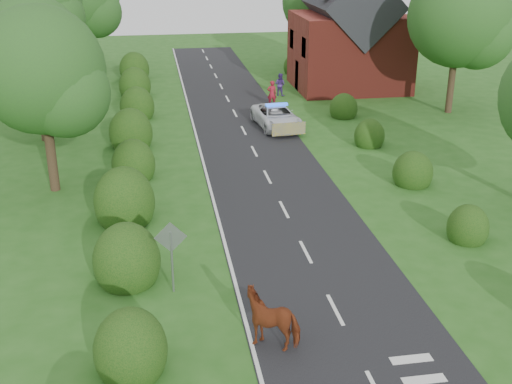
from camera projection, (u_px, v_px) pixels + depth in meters
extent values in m
plane|color=#275C1A|center=(335.00, 310.00, 20.28)|extent=(120.00, 120.00, 0.00)
cube|color=black|center=(257.00, 157.00, 33.99)|extent=(6.00, 70.00, 0.02)
cube|color=white|center=(335.00, 310.00, 20.27)|extent=(0.12, 1.80, 0.01)
cube|color=white|center=(306.00, 252.00, 23.93)|extent=(0.12, 1.80, 0.01)
cube|color=white|center=(284.00, 209.00, 27.59)|extent=(0.12, 1.80, 0.01)
cube|color=white|center=(267.00, 177.00, 31.24)|extent=(0.12, 1.80, 0.01)
cube|color=white|center=(254.00, 151.00, 34.90)|extent=(0.12, 1.80, 0.01)
cube|color=white|center=(244.00, 130.00, 38.55)|extent=(0.12, 1.80, 0.01)
cube|color=white|center=(235.00, 113.00, 42.21)|extent=(0.12, 1.80, 0.01)
cube|color=white|center=(227.00, 99.00, 45.86)|extent=(0.12, 1.80, 0.01)
cube|color=white|center=(221.00, 86.00, 49.52)|extent=(0.12, 1.80, 0.01)
cube|color=white|center=(216.00, 76.00, 53.17)|extent=(0.12, 1.80, 0.01)
cube|color=white|center=(211.00, 66.00, 56.83)|extent=(0.12, 1.80, 0.01)
cube|color=white|center=(207.00, 58.00, 60.49)|extent=(0.12, 1.80, 0.01)
cube|color=white|center=(203.00, 51.00, 64.14)|extent=(0.12, 1.80, 0.01)
cube|color=white|center=(203.00, 160.00, 33.55)|extent=(0.12, 70.00, 0.01)
cube|color=white|center=(424.00, 380.00, 17.10)|extent=(1.20, 0.35, 0.01)
cube|color=white|center=(411.00, 359.00, 17.93)|extent=(1.20, 0.35, 0.01)
ellipsoid|color=#0E390F|center=(131.00, 350.00, 17.26)|extent=(2.00, 2.10, 2.40)
ellipsoid|color=#0E390F|center=(127.00, 261.00, 21.77)|extent=(2.30, 2.41, 2.70)
ellipsoid|color=#0E390F|center=(124.00, 202.00, 26.27)|extent=(2.50, 2.62, 3.00)
ellipsoid|color=#0E390F|center=(134.00, 164.00, 30.94)|extent=(2.10, 2.20, 2.50)
ellipsoid|color=#0E390F|center=(131.00, 133.00, 35.45)|extent=(2.40, 2.52, 2.80)
ellipsoid|color=#0E390F|center=(137.00, 107.00, 41.00)|extent=(2.20, 2.31, 2.60)
ellipsoid|color=#0E390F|center=(135.00, 86.00, 46.44)|extent=(2.30, 2.41, 2.70)
ellipsoid|color=#0E390F|center=(134.00, 69.00, 51.90)|extent=(2.40, 2.52, 2.80)
ellipsoid|color=#0E390F|center=(468.00, 228.00, 24.71)|extent=(1.60, 1.68, 1.90)
ellipsoid|color=#0E390F|center=(413.00, 173.00, 30.20)|extent=(1.90, 2.00, 2.10)
ellipsoid|color=#0E390F|center=(369.00, 136.00, 35.68)|extent=(1.70, 1.78, 2.00)
ellipsoid|color=#0E390F|center=(344.00, 109.00, 41.21)|extent=(1.80, 1.89, 2.00)
ellipsoid|color=#0E390F|center=(293.00, 67.00, 53.97)|extent=(1.70, 1.78, 2.00)
cylinder|color=#332316|center=(50.00, 149.00, 29.00)|extent=(0.44, 0.44, 3.96)
sphere|color=#2A5122|center=(40.00, 70.00, 27.64)|extent=(5.60, 5.60, 5.60)
sphere|color=#2D661F|center=(65.00, 93.00, 27.61)|extent=(3.92, 3.92, 3.92)
cylinder|color=#332316|center=(42.00, 108.00, 36.12)|extent=(0.44, 0.44, 3.74)
sphere|color=#2A5122|center=(34.00, 47.00, 34.84)|extent=(5.60, 5.60, 5.60)
sphere|color=#2D661F|center=(53.00, 65.00, 34.80)|extent=(3.92, 3.92, 3.92)
cylinder|color=#332316|center=(39.00, 66.00, 44.83)|extent=(0.44, 0.44, 4.84)
sphere|color=#2A5122|center=(31.00, 0.00, 43.17)|extent=(6.80, 6.80, 6.80)
sphere|color=#2D661F|center=(50.00, 18.00, 43.14)|extent=(4.76, 4.76, 4.76)
cylinder|color=#332316|center=(87.00, 46.00, 54.47)|extent=(0.44, 0.44, 4.18)
sphere|color=#2A5122|center=(83.00, 0.00, 53.04)|extent=(6.00, 6.00, 6.00)
sphere|color=#2D661F|center=(96.00, 12.00, 53.00)|extent=(4.20, 4.20, 4.20)
cylinder|color=#332316|center=(452.00, 79.00, 41.67)|extent=(0.44, 0.44, 4.40)
sphere|color=#2A5122|center=(459.00, 16.00, 40.16)|extent=(6.40, 6.40, 6.40)
sphere|color=#2D661F|center=(479.00, 33.00, 40.12)|extent=(4.48, 4.48, 4.48)
cylinder|color=#332316|center=(316.00, 45.00, 55.62)|extent=(0.44, 0.44, 3.96)
sphere|color=#2A5122|center=(317.00, 2.00, 54.27)|extent=(6.00, 6.00, 6.00)
sphere|color=#2D661F|center=(331.00, 14.00, 54.21)|extent=(4.20, 4.20, 4.20)
cylinder|color=gray|center=(172.00, 262.00, 20.94)|extent=(0.08, 0.08, 2.20)
cube|color=gray|center=(171.00, 237.00, 20.60)|extent=(1.06, 0.04, 1.06)
cube|color=maroon|center=(349.00, 52.00, 48.10)|extent=(8.00, 7.00, 5.50)
cube|color=black|center=(352.00, 4.00, 46.80)|extent=(5.94, 7.40, 5.94)
imported|color=#66270F|center=(273.00, 321.00, 18.49)|extent=(2.25, 1.74, 1.42)
imported|color=white|center=(277.00, 117.00, 38.96)|extent=(2.70, 5.04, 1.35)
cube|color=yellow|center=(289.00, 129.00, 36.79)|extent=(2.01, 0.26, 0.74)
cube|color=blue|center=(277.00, 105.00, 38.68)|extent=(1.36, 0.41, 0.14)
imported|color=maroon|center=(272.00, 93.00, 43.70)|extent=(0.65, 0.44, 1.76)
imported|color=#4A2D7F|center=(280.00, 84.00, 46.55)|extent=(1.01, 0.99, 1.64)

